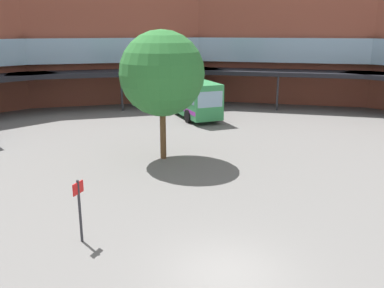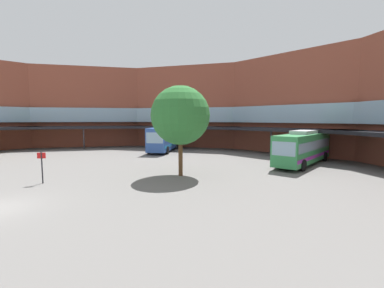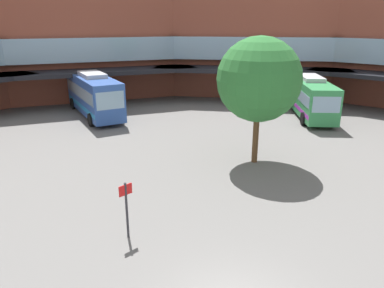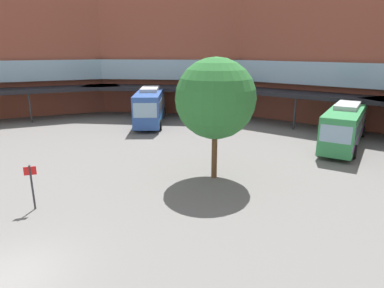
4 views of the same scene
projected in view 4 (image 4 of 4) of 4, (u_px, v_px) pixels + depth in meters
ground_plane at (11, 277)px, 12.38m from camera, size 121.05×121.05×0.00m
station_building at (253, 68)px, 25.17m from camera, size 77.17×48.53×13.83m
bus_1 at (345, 124)px, 28.73m from camera, size 3.63×11.32×3.65m
bus_2 at (150, 105)px, 37.22m from camera, size 8.50×9.88×3.96m
plaza_tree at (215, 99)px, 20.52m from camera, size 5.00×5.00×7.66m
stop_sign_post at (32, 183)px, 17.22m from camera, size 0.39×0.51×2.43m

